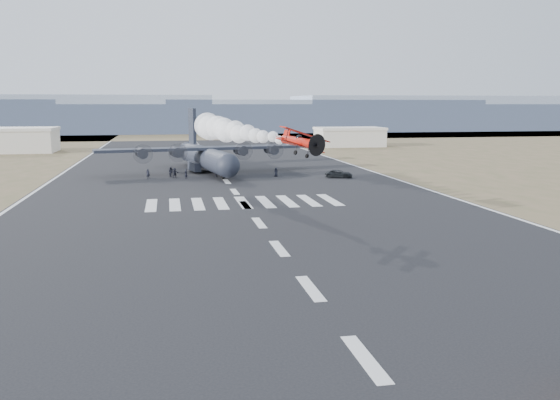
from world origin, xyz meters
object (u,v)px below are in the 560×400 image
object	(u,v)px
aerobatic_biplane	(301,141)
crew_a	(148,174)
crew_c	(216,170)
crew_h	(217,172)
hangar_right	(349,137)
crew_e	(276,172)
crew_f	(175,173)
support_vehicle	(339,174)
transport_aircraft	(206,156)
crew_b	(171,172)
crew_g	(186,174)
crew_d	(171,172)
hangar_left	(9,140)

from	to	relation	value
aerobatic_biplane	crew_a	bearing A→B (deg)	97.77
crew_c	crew_h	bearing A→B (deg)	-111.16
hangar_right	crew_e	size ratio (longest dim) A/B	12.63
crew_f	crew_e	bearing A→B (deg)	-3.72
crew_a	crew_h	size ratio (longest dim) A/B	0.99
support_vehicle	crew_h	world-z (taller)	crew_h
transport_aircraft	crew_b	size ratio (longest dim) A/B	23.99
hangar_right	crew_g	bearing A→B (deg)	-125.85
hangar_right	crew_a	world-z (taller)	hangar_right
crew_d	crew_h	distance (m)	8.47
crew_c	crew_f	size ratio (longest dim) A/B	0.96
aerobatic_biplane	crew_h	bearing A→B (deg)	82.98
hangar_left	crew_a	distance (m)	77.29
transport_aircraft	aerobatic_biplane	bearing A→B (deg)	-92.83
crew_f	hangar_right	bearing A→B (deg)	54.02
crew_a	crew_h	distance (m)	12.16
hangar_left	crew_e	distance (m)	91.40
crew_c	crew_e	distance (m)	11.51
hangar_right	crew_b	size ratio (longest dim) A/B	11.71
crew_h	crew_d	bearing A→B (deg)	85.70
crew_e	crew_f	size ratio (longest dim) A/B	0.92
hangar_right	support_vehicle	world-z (taller)	hangar_right
hangar_left	hangar_right	distance (m)	98.13
hangar_left	support_vehicle	xyz separation A→B (m)	(72.23, -71.26, -2.73)
hangar_left	crew_c	xyz separation A→B (m)	(51.08, -62.62, -2.56)
hangar_left	crew_f	bearing A→B (deg)	-56.65
hangar_right	crew_d	distance (m)	87.94
crew_c	crew_f	world-z (taller)	crew_f
crew_g	crew_e	bearing A→B (deg)	136.18
aerobatic_biplane	crew_f	distance (m)	47.62
support_vehicle	crew_f	size ratio (longest dim) A/B	2.76
hangar_right	support_vehicle	size ratio (longest dim) A/B	4.20
hangar_right	transport_aircraft	xyz separation A→B (m)	(-48.47, -62.45, 0.12)
transport_aircraft	crew_e	world-z (taller)	transport_aircraft
hangar_right	crew_a	distance (m)	93.11
transport_aircraft	crew_d	world-z (taller)	transport_aircraft
hangar_left	aerobatic_biplane	size ratio (longest dim) A/B	3.87
crew_c	transport_aircraft	bearing A→B (deg)	88.42
crew_b	crew_c	distance (m)	8.59
crew_h	crew_f	bearing A→B (deg)	102.57
transport_aircraft	crew_f	xyz separation A→B (m)	(-6.14, -8.48, -2.25)
transport_aircraft	crew_h	distance (m)	9.00
hangar_left	crew_e	size ratio (longest dim) A/B	15.09
support_vehicle	crew_f	world-z (taller)	crew_f
support_vehicle	crew_e	size ratio (longest dim) A/B	3.01
crew_b	crew_g	size ratio (longest dim) A/B	1.02
crew_g	crew_d	bearing A→B (deg)	-105.85
crew_c	crew_a	bearing A→B (deg)	-179.47
aerobatic_biplane	crew_a	size ratio (longest dim) A/B	3.61
crew_f	crew_b	bearing A→B (deg)	118.24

